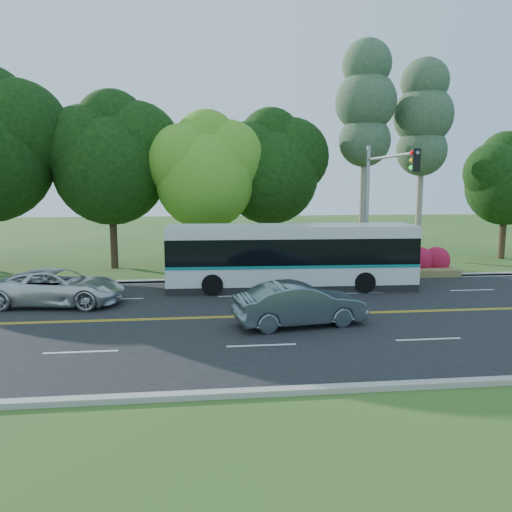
{
  "coord_description": "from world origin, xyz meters",
  "views": [
    {
      "loc": [
        -2.37,
        -18.47,
        5.06
      ],
      "look_at": [
        -0.05,
        2.0,
        2.05
      ],
      "focal_mm": 35.0,
      "sensor_mm": 36.0,
      "label": 1
    }
  ],
  "objects": [
    {
      "name": "ground",
      "position": [
        0.0,
        0.0,
        0.0
      ],
      "size": [
        120.0,
        120.0,
        0.0
      ],
      "primitive_type": "plane",
      "color": "#2B531B",
      "rests_on": "ground"
    },
    {
      "name": "road",
      "position": [
        0.0,
        0.0,
        0.01
      ],
      "size": [
        60.0,
        14.0,
        0.02
      ],
      "primitive_type": "cube",
      "color": "black",
      "rests_on": "ground"
    },
    {
      "name": "curb_north",
      "position": [
        0.0,
        7.15,
        0.07
      ],
      "size": [
        60.0,
        0.3,
        0.15
      ],
      "primitive_type": "cube",
      "color": "#A7A197",
      "rests_on": "ground"
    },
    {
      "name": "curb_south",
      "position": [
        0.0,
        -7.15,
        0.07
      ],
      "size": [
        60.0,
        0.3,
        0.15
      ],
      "primitive_type": "cube",
      "color": "#A7A197",
      "rests_on": "ground"
    },
    {
      "name": "grass_verge",
      "position": [
        0.0,
        9.0,
        0.05
      ],
      "size": [
        60.0,
        4.0,
        0.1
      ],
      "primitive_type": "cube",
      "color": "#2B531B",
      "rests_on": "ground"
    },
    {
      "name": "lane_markings",
      "position": [
        -0.09,
        0.0,
        0.02
      ],
      "size": [
        57.6,
        13.82,
        0.0
      ],
      "color": "gold",
      "rests_on": "road"
    },
    {
      "name": "tree_row",
      "position": [
        -5.15,
        12.13,
        6.73
      ],
      "size": [
        44.7,
        9.1,
        13.84
      ],
      "color": "#2F2115",
      "rests_on": "ground"
    },
    {
      "name": "bougainvillea_hedge",
      "position": [
        7.18,
        8.15,
        0.72
      ],
      "size": [
        9.5,
        2.25,
        1.5
      ],
      "color": "maroon",
      "rests_on": "ground"
    },
    {
      "name": "traffic_signal",
      "position": [
        6.49,
        5.4,
        4.67
      ],
      "size": [
        0.42,
        6.1,
        7.0
      ],
      "color": "#95979D",
      "rests_on": "ground"
    },
    {
      "name": "transit_bus",
      "position": [
        1.95,
        4.82,
        1.54
      ],
      "size": [
        11.84,
        2.97,
        3.08
      ],
      "rotation": [
        0.0,
        0.0,
        -0.04
      ],
      "color": "silver",
      "rests_on": "road"
    },
    {
      "name": "sedan",
      "position": [
        1.15,
        -1.39,
        0.79
      ],
      "size": [
        4.87,
        2.37,
        1.54
      ],
      "primitive_type": "imported",
      "rotation": [
        0.0,
        0.0,
        1.74
      ],
      "color": "slate",
      "rests_on": "road"
    },
    {
      "name": "suv",
      "position": [
        -8.28,
        2.73,
        0.77
      ],
      "size": [
        5.66,
        3.16,
        1.5
      ],
      "primitive_type": "imported",
      "rotation": [
        0.0,
        0.0,
        1.44
      ],
      "color": "silver",
      "rests_on": "road"
    }
  ]
}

